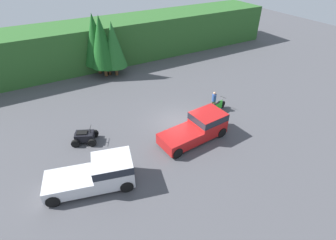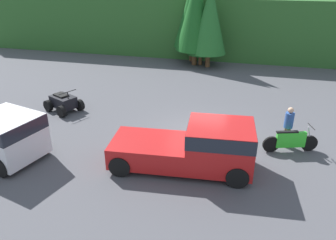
% 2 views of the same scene
% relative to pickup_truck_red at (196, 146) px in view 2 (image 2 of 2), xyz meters
% --- Properties ---
extents(ground_plane, '(80.00, 80.00, 0.00)m').
position_rel_pickup_truck_red_xyz_m(ground_plane, '(-0.35, 2.43, -0.98)').
color(ground_plane, '#4C4C51').
extents(hillside_backdrop, '(44.00, 6.00, 4.74)m').
position_rel_pickup_truck_red_xyz_m(hillside_backdrop, '(-0.35, 18.43, 1.39)').
color(hillside_backdrop, '#2D6028').
rests_on(hillside_backdrop, ground_plane).
extents(tree_left, '(2.88, 2.88, 6.55)m').
position_rel_pickup_truck_red_xyz_m(tree_left, '(-2.89, 15.21, 2.88)').
color(tree_left, brown).
rests_on(tree_left, ground_plane).
extents(tree_mid_left, '(2.87, 2.87, 6.53)m').
position_rel_pickup_truck_red_xyz_m(tree_mid_left, '(-2.52, 14.20, 2.86)').
color(tree_mid_left, brown).
rests_on(tree_mid_left, ground_plane).
extents(tree_mid_right, '(2.00, 2.00, 4.55)m').
position_rel_pickup_truck_red_xyz_m(tree_mid_right, '(-2.05, 14.26, 1.70)').
color(tree_mid_right, brown).
rests_on(tree_mid_right, ground_plane).
extents(tree_right, '(2.58, 2.58, 5.86)m').
position_rel_pickup_truck_red_xyz_m(tree_right, '(-1.43, 13.82, 2.47)').
color(tree_right, brown).
rests_on(tree_right, ground_plane).
extents(pickup_truck_red, '(5.38, 2.52, 1.86)m').
position_rel_pickup_truck_red_xyz_m(pickup_truck_red, '(0.00, 0.00, 0.00)').
color(pickup_truck_red, red).
rests_on(pickup_truck_red, ground_plane).
extents(dirt_bike, '(2.22, 0.90, 1.14)m').
position_rel_pickup_truck_red_xyz_m(dirt_bike, '(3.56, 2.18, -0.50)').
color(dirt_bike, black).
rests_on(dirt_bike, ground_plane).
extents(quad_atv, '(2.20, 1.98, 1.18)m').
position_rel_pickup_truck_red_xyz_m(quad_atv, '(-7.67, 3.72, -0.52)').
color(quad_atv, black).
rests_on(quad_atv, ground_plane).
extents(rider_person, '(0.43, 0.43, 1.78)m').
position_rel_pickup_truck_red_xyz_m(rider_person, '(3.42, 2.61, -0.01)').
color(rider_person, brown).
rests_on(rider_person, ground_plane).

